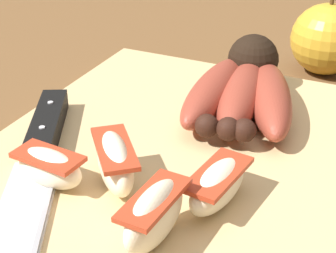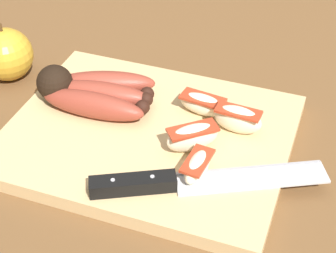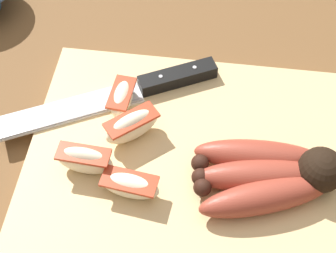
% 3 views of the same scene
% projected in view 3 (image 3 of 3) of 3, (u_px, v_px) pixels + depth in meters
% --- Properties ---
extents(ground_plane, '(6.00, 6.00, 0.00)m').
position_uv_depth(ground_plane, '(174.00, 172.00, 0.62)').
color(ground_plane, brown).
extents(cutting_board, '(0.36, 0.29, 0.02)m').
position_uv_depth(cutting_board, '(186.00, 157.00, 0.62)').
color(cutting_board, tan).
rests_on(cutting_board, ground_plane).
extents(banana_bunch, '(0.16, 0.11, 0.05)m').
position_uv_depth(banana_bunch, '(270.00, 175.00, 0.57)').
color(banana_bunch, black).
rests_on(banana_bunch, cutting_board).
extents(chefs_knife, '(0.26, 0.15, 0.02)m').
position_uv_depth(chefs_knife, '(141.00, 88.00, 0.66)').
color(chefs_knife, silver).
rests_on(chefs_knife, cutting_board).
extents(apple_wedge_near, '(0.07, 0.06, 0.04)m').
position_uv_depth(apple_wedge_near, '(132.00, 126.00, 0.61)').
color(apple_wedge_near, '#F4E5C1').
rests_on(apple_wedge_near, cutting_board).
extents(apple_wedge_middle, '(0.07, 0.03, 0.03)m').
position_uv_depth(apple_wedge_middle, '(130.00, 185.00, 0.57)').
color(apple_wedge_middle, '#F4E5C1').
rests_on(apple_wedge_middle, cutting_board).
extents(apple_wedge_far, '(0.06, 0.03, 0.04)m').
position_uv_depth(apple_wedge_far, '(85.00, 160.00, 0.58)').
color(apple_wedge_far, '#F4E5C1').
rests_on(apple_wedge_far, cutting_board).
extents(apple_wedge_extra, '(0.03, 0.06, 0.03)m').
position_uv_depth(apple_wedge_extra, '(122.00, 97.00, 0.64)').
color(apple_wedge_extra, '#F4E5C1').
rests_on(apple_wedge_extra, cutting_board).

